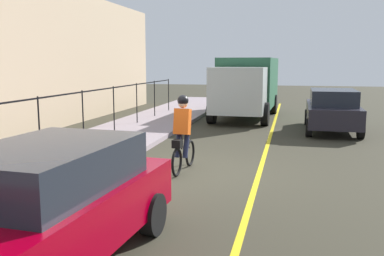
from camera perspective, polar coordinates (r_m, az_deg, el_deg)
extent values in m
plane|color=#343225|center=(10.12, -0.34, -6.00)|extent=(80.00, 80.00, 0.00)
cube|color=yellow|center=(9.88, 8.78, -6.45)|extent=(36.00, 0.12, 0.01)
cube|color=gray|center=(11.36, -17.32, -4.38)|extent=(40.00, 3.20, 0.15)
cylinder|color=black|center=(11.28, -19.67, -0.05)|extent=(0.04, 0.04, 1.60)
cylinder|color=black|center=(13.25, -14.31, 1.43)|extent=(0.04, 0.04, 1.60)
cylinder|color=black|center=(15.32, -10.36, 2.51)|extent=(0.04, 0.04, 1.60)
cylinder|color=black|center=(17.45, -7.36, 3.32)|extent=(0.04, 0.04, 1.60)
cylinder|color=black|center=(19.61, -5.02, 3.95)|extent=(0.04, 0.04, 1.60)
cylinder|color=black|center=(21.81, -3.14, 4.44)|extent=(0.04, 0.04, 1.60)
cube|color=black|center=(12.17, -16.93, 4.24)|extent=(20.73, 0.04, 0.04)
torus|color=black|center=(10.72, -0.26, -3.34)|extent=(0.66, 0.10, 0.66)
torus|color=black|center=(9.75, -2.04, -4.58)|extent=(0.66, 0.10, 0.66)
cube|color=black|center=(10.18, -1.11, -2.56)|extent=(0.93, 0.10, 0.24)
cylinder|color=black|center=(10.01, -1.37, -1.88)|extent=(0.03, 0.03, 0.35)
cube|color=#D15113|center=(9.98, -1.29, 0.86)|extent=(0.36, 0.38, 0.63)
sphere|color=tan|center=(9.98, -1.21, 3.28)|extent=(0.22, 0.22, 0.22)
sphere|color=black|center=(9.97, -1.22, 3.68)|extent=(0.26, 0.26, 0.26)
cylinder|color=#191E38|center=(10.08, -1.86, -2.09)|extent=(0.34, 0.14, 0.65)
cylinder|color=#191E38|center=(10.02, -0.77, -2.16)|extent=(0.34, 0.14, 0.65)
cube|color=black|center=(9.70, -1.96, -2.10)|extent=(0.25, 0.21, 0.18)
cube|color=black|center=(16.97, 18.13, 1.85)|extent=(4.43, 1.87, 0.70)
cube|color=#1E232D|center=(16.71, 18.28, 3.92)|extent=(2.49, 1.62, 0.56)
cylinder|color=black|center=(18.45, 15.12, 1.41)|extent=(0.64, 0.23, 0.64)
cylinder|color=black|center=(18.57, 20.37, 1.21)|extent=(0.64, 0.23, 0.64)
cylinder|color=black|center=(15.49, 15.31, 0.05)|extent=(0.64, 0.23, 0.64)
cylinder|color=black|center=(15.62, 21.55, -0.18)|extent=(0.64, 0.23, 0.64)
cube|color=maroon|center=(5.61, -19.53, -11.59)|extent=(4.51, 2.09, 0.70)
cube|color=#1E232D|center=(5.59, -18.65, -4.88)|extent=(2.56, 1.74, 0.56)
cylinder|color=black|center=(6.56, -5.27, -11.37)|extent=(0.65, 0.26, 0.64)
cylinder|color=black|center=(7.34, -17.84, -9.55)|extent=(0.65, 0.26, 0.64)
cube|color=#285C3E|center=(21.07, 7.62, 6.08)|extent=(4.85, 2.58, 2.30)
cube|color=silver|center=(17.70, 6.12, 4.98)|extent=(1.90, 2.27, 1.90)
cylinder|color=black|center=(17.78, 9.71, 1.84)|extent=(0.97, 0.34, 0.96)
cylinder|color=black|center=(18.13, 2.64, 2.09)|extent=(0.97, 0.34, 0.96)
cylinder|color=black|center=(22.08, 10.81, 3.13)|extent=(0.97, 0.34, 0.96)
cylinder|color=black|center=(22.36, 5.07, 3.32)|extent=(0.97, 0.34, 0.96)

